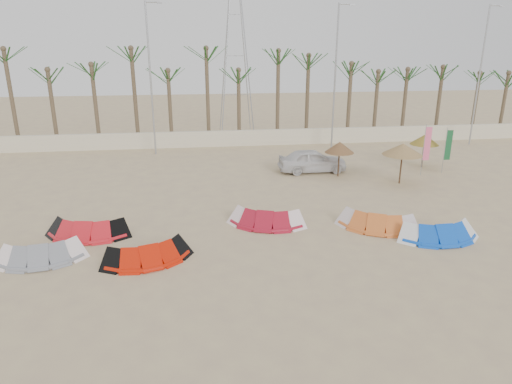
{
  "coord_description": "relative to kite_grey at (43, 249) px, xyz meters",
  "views": [
    {
      "loc": [
        -2.76,
        -15.12,
        8.48
      ],
      "look_at": [
        0.0,
        6.0,
        1.3
      ],
      "focal_mm": 32.0,
      "sensor_mm": 36.0,
      "label": 1
    }
  ],
  "objects": [
    {
      "name": "kite_orange",
      "position": [
        14.57,
        1.5,
        0.0
      ],
      "size": [
        4.1,
        2.88,
        0.9
      ],
      "color": "orange",
      "rests_on": "ground"
    },
    {
      "name": "lamp_d",
      "position": [
        29.18,
        17.46,
        5.35
      ],
      "size": [
        1.25,
        0.14,
        11.0
      ],
      "color": "#A5A8AD",
      "rests_on": "ground"
    },
    {
      "name": "parasol_right",
      "position": [
        21.76,
        11.16,
        1.53
      ],
      "size": [
        1.93,
        1.93,
        2.31
      ],
      "color": "#4C331E",
      "rests_on": "ground"
    },
    {
      "name": "lamp_c",
      "position": [
        17.18,
        17.46,
        5.35
      ],
      "size": [
        1.25,
        0.14,
        11.0
      ],
      "color": "#A5A8AD",
      "rests_on": "ground"
    },
    {
      "name": "kite_red_mid",
      "position": [
        4.22,
        -0.54,
        0.0
      ],
      "size": [
        3.81,
        2.43,
        0.9
      ],
      "color": "red",
      "rests_on": "ground"
    },
    {
      "name": "kite_blue",
      "position": [
        16.83,
        -0.04,
        0.0
      ],
      "size": [
        3.61,
        1.6,
        0.9
      ],
      "color": "blue",
      "rests_on": "ground"
    },
    {
      "name": "lamp_b",
      "position": [
        3.18,
        17.46,
        5.35
      ],
      "size": [
        1.25,
        0.14,
        11.0
      ],
      "color": "#A5A8AD",
      "rests_on": "ground"
    },
    {
      "name": "car",
      "position": [
        13.92,
        11.05,
        0.35
      ],
      "size": [
        4.55,
        1.92,
        1.53
      ],
      "primitive_type": "imported",
      "rotation": [
        0.0,
        0.0,
        1.59
      ],
      "color": "silver",
      "rests_on": "ground"
    },
    {
      "name": "flag_pink",
      "position": [
        20.99,
        9.41,
        1.56
      ],
      "size": [
        0.45,
        0.04,
        3.34
      ],
      "color": "#A5A8AD",
      "rests_on": "ground"
    },
    {
      "name": "pylon",
      "position": [
        10.14,
        25.46,
        -0.42
      ],
      "size": [
        3.0,
        3.0,
        14.0
      ],
      "primitive_type": null,
      "color": "#A5A8AD",
      "rests_on": "ground"
    },
    {
      "name": "boundary_wall",
      "position": [
        9.14,
        19.46,
        0.23
      ],
      "size": [
        60.0,
        0.3,
        1.3
      ],
      "primitive_type": "cube",
      "color": "beige",
      "rests_on": "ground"
    },
    {
      "name": "parasol_mid",
      "position": [
        18.64,
        7.8,
        1.74
      ],
      "size": [
        2.43,
        2.43,
        2.51
      ],
      "color": "#4C331E",
      "rests_on": "ground"
    },
    {
      "name": "palm_line",
      "position": [
        9.81,
        20.96,
        6.03
      ],
      "size": [
        52.0,
        4.0,
        7.7
      ],
      "color": "brown",
      "rests_on": "ground"
    },
    {
      "name": "kite_red_left",
      "position": [
        1.3,
        2.34,
        0.0
      ],
      "size": [
        3.87,
        2.08,
        0.9
      ],
      "color": "red",
      "rests_on": "ground"
    },
    {
      "name": "kite_red_right",
      "position": [
        9.47,
        2.56,
        0.0
      ],
      "size": [
        3.92,
        2.5,
        0.9
      ],
      "color": "maroon",
      "rests_on": "ground"
    },
    {
      "name": "parasol_left",
      "position": [
        15.33,
        9.77,
        1.51
      ],
      "size": [
        1.87,
        1.87,
        2.29
      ],
      "color": "#4C331E",
      "rests_on": "ground"
    },
    {
      "name": "flag_green",
      "position": [
        22.58,
        9.63,
        1.38
      ],
      "size": [
        0.45,
        0.04,
        3.04
      ],
      "color": "#A5A8AD",
      "rests_on": "ground"
    },
    {
      "name": "ground",
      "position": [
        9.14,
        -2.54,
        -0.42
      ],
      "size": [
        120.0,
        120.0,
        0.0
      ],
      "primitive_type": "plane",
      "color": "tan",
      "rests_on": "ground"
    },
    {
      "name": "kite_grey",
      "position": [
        0.0,
        0.0,
        0.0
      ],
      "size": [
        3.51,
        1.96,
        0.9
      ],
      "color": "gray",
      "rests_on": "ground"
    }
  ]
}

